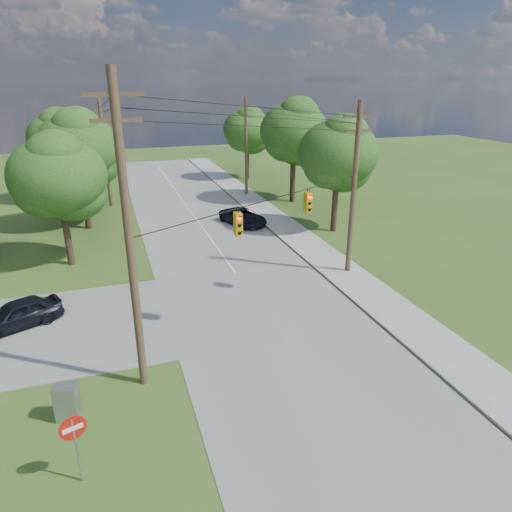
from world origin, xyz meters
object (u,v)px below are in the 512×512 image
object	(u,v)px
car_cross_dark	(18,314)
car_main_north	(243,217)
control_cabinet	(67,402)
do_not_enter_sign	(74,435)
pole_ne	(354,188)
pole_north_e	(246,146)
pole_sw	(129,238)
pole_north_w	(105,153)

from	to	relation	value
car_cross_dark	car_main_north	bearing A→B (deg)	105.82
control_cabinet	do_not_enter_sign	bearing A→B (deg)	-67.06
car_cross_dark	car_main_north	size ratio (longest dim) A/B	0.87
pole_ne	pole_north_e	distance (m)	22.00
pole_ne	do_not_enter_sign	distance (m)	20.17
pole_sw	do_not_enter_sign	size ratio (longest dim) A/B	4.93
do_not_enter_sign	car_cross_dark	bearing A→B (deg)	88.32
pole_sw	car_cross_dark	xyz separation A→B (m)	(-5.47, 6.49, -5.49)
pole_ne	car_cross_dark	bearing A→B (deg)	-176.65
pole_ne	control_cabinet	size ratio (longest dim) A/B	7.41
pole_north_e	car_main_north	distance (m)	11.52
pole_north_e	control_cabinet	size ratio (longest dim) A/B	7.06
pole_north_w	control_cabinet	bearing A→B (deg)	-94.42
pole_sw	pole_north_e	distance (m)	32.55
do_not_enter_sign	pole_north_w	bearing A→B (deg)	68.87
pole_sw	pole_ne	size ratio (longest dim) A/B	1.14
pole_ne	pole_north_e	xyz separation A→B (m)	(-0.00, 22.00, -0.34)
pole_north_e	pole_north_w	world-z (taller)	same
pole_ne	car_main_north	bearing A→B (deg)	105.92
pole_sw	car_cross_dark	size ratio (longest dim) A/B	2.90
pole_north_e	car_main_north	size ratio (longest dim) A/B	2.10
car_cross_dark	pole_north_e	bearing A→B (deg)	116.51
pole_north_e	pole_north_w	xyz separation A→B (m)	(-13.90, 0.00, 0.00)
pole_sw	control_cabinet	bearing A→B (deg)	-154.64
control_cabinet	car_cross_dark	bearing A→B (deg)	122.56
pole_north_e	car_cross_dark	distance (m)	30.22
pole_ne	control_cabinet	distance (m)	19.18
pole_sw	car_cross_dark	bearing A→B (deg)	130.12
pole_sw	control_cabinet	size ratio (longest dim) A/B	8.47
pole_north_w	car_main_north	bearing A→B (deg)	-43.82
pole_north_e	pole_sw	bearing A→B (deg)	-114.52
car_main_north	control_cabinet	distance (m)	24.51
do_not_enter_sign	pole_north_e	bearing A→B (deg)	47.14
pole_north_e	car_cross_dark	bearing A→B (deg)	-129.38
car_main_north	do_not_enter_sign	xyz separation A→B (m)	(-12.39, -23.93, 1.08)
do_not_enter_sign	control_cabinet	bearing A→B (deg)	81.33
car_main_north	pole_north_e	bearing A→B (deg)	52.33
pole_ne	pole_north_e	world-z (taller)	pole_ne
car_main_north	pole_ne	bearing A→B (deg)	-93.11
car_cross_dark	do_not_enter_sign	distance (m)	11.39
pole_ne	pole_north_w	bearing A→B (deg)	122.29
pole_sw	pole_ne	distance (m)	15.51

